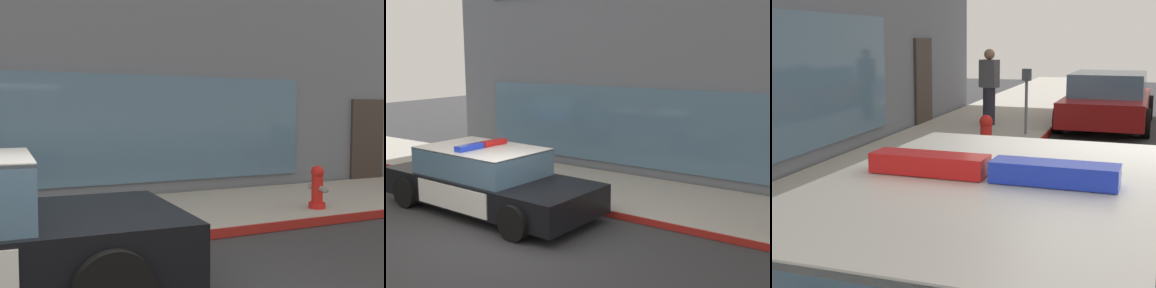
# 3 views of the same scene
# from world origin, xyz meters

# --- Properties ---
(ground) EXTENTS (48.00, 48.00, 0.00)m
(ground) POSITION_xyz_m (0.00, 0.00, 0.00)
(ground) COLOR #303033
(sidewalk) EXTENTS (48.00, 2.96, 0.15)m
(sidewalk) POSITION_xyz_m (0.00, 3.63, 0.07)
(sidewalk) COLOR #A39E93
(sidewalk) RESTS_ON ground
(curb_red_paint) EXTENTS (28.80, 0.04, 0.14)m
(curb_red_paint) POSITION_xyz_m (0.00, 2.14, 0.08)
(curb_red_paint) COLOR maroon
(curb_red_paint) RESTS_ON ground
(police_cruiser) EXTENTS (5.12, 2.30, 1.49)m
(police_cruiser) POSITION_xyz_m (-1.55, 1.05, 0.68)
(police_cruiser) COLOR black
(police_cruiser) RESTS_ON ground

